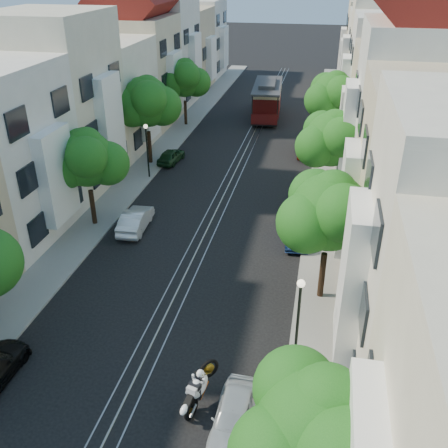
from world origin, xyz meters
The scene contains 25 objects.
ground centered at (0.00, 28.00, 0.00)m, with size 200.00×200.00×0.00m, color black.
sidewalk_east centered at (7.25, 28.00, 0.06)m, with size 2.50×80.00×0.12m, color gray.
sidewalk_west centered at (-7.25, 28.00, 0.06)m, with size 2.50×80.00×0.12m, color gray.
rail_left centered at (-0.55, 28.00, 0.01)m, with size 0.06×80.00×0.02m, color gray.
rail_slot centered at (0.00, 28.00, 0.01)m, with size 0.06×80.00×0.02m, color gray.
rail_right centered at (0.55, 28.00, 0.01)m, with size 0.06×80.00×0.02m, color gray.
lane_line centered at (0.00, 28.00, 0.00)m, with size 0.08×80.00×0.01m, color tan.
townhouses_east centered at (11.87, 27.91, 5.18)m, with size 7.75×72.00×12.00m.
townhouses_west centered at (-11.87, 27.91, 5.08)m, with size 7.75×72.00×11.76m.
tree_e_a centered at (7.26, -3.02, 4.40)m, with size 4.72×3.87×6.27m.
tree_e_b centered at (7.26, 8.98, 4.73)m, with size 4.93×4.08×6.68m.
tree_e_c centered at (7.26, 19.98, 4.60)m, with size 4.84×3.99×6.52m.
tree_e_d centered at (7.26, 30.98, 4.87)m, with size 5.01×4.16×6.85m.
tree_w_b centered at (-7.14, 13.98, 4.40)m, with size 4.72×3.87×6.27m.
tree_w_c centered at (-7.14, 24.98, 5.07)m, with size 5.13×4.28×7.09m.
tree_w_d centered at (-7.14, 35.98, 4.60)m, with size 4.84×3.99×6.52m.
lamp_east centered at (6.30, 4.00, 2.85)m, with size 0.32×0.32×4.16m.
lamp_west centered at (-6.30, 22.00, 2.85)m, with size 0.32×0.32×4.16m.
sportbike_rider centered at (2.90, 1.08, 0.93)m, with size 0.97×2.15×1.65m.
cable_car centered at (0.50, 40.64, 2.07)m, with size 3.44×9.24×3.49m.
parked_car_e_near centered at (4.40, 0.32, 0.62)m, with size 1.46×3.62×1.23m, color silver.
parked_car_e_mid centered at (5.60, 14.50, 0.63)m, with size 1.33×3.81×1.26m, color #0D1F45.
parked_car_e_far centered at (5.60, 29.63, 0.63)m, with size 2.09×4.52×1.26m, color maroon.
parked_car_w_mid centered at (-4.40, 13.96, 0.65)m, with size 1.37×3.94×1.30m, color silver.
parked_car_w_far centered at (-5.60, 25.57, 0.58)m, with size 1.38×3.42×1.17m, color #15361B.
Camera 1 is at (6.54, -12.02, 15.11)m, focal length 40.00 mm.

